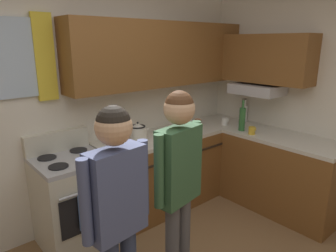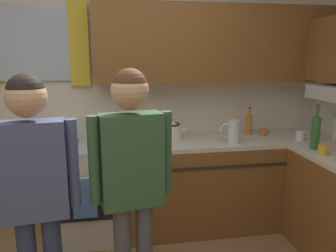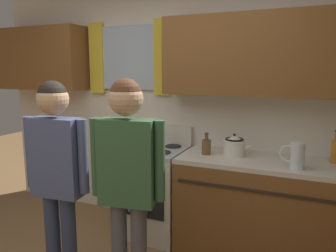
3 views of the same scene
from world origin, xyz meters
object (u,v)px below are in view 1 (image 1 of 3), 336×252
object	(u,v)px
bottle_wine_green	(242,118)
bottle_oil_amber	(186,117)
bottle_squat_brown	(121,139)
mug_ceramic_white	(225,121)
mug_mustard_yellow	(252,130)
water_pitcher	(187,126)
adult_in_plaid	(179,173)
stove_oven	(73,200)
cup_terracotta	(197,122)
adult_left	(117,202)
bottle_milk_white	(244,113)
stovetop_kettle	(138,132)

from	to	relation	value
bottle_wine_green	bottle_oil_amber	world-z (taller)	bottle_wine_green
bottle_oil_amber	bottle_squat_brown	bearing A→B (deg)	-172.19
mug_ceramic_white	mug_mustard_yellow	bearing A→B (deg)	-100.29
bottle_wine_green	water_pitcher	bearing A→B (deg)	154.38
bottle_wine_green	adult_in_plaid	xyz separation A→B (m)	(-1.62, -0.63, -0.03)
stove_oven	mug_ceramic_white	xyz separation A→B (m)	(2.03, -0.19, 0.48)
bottle_squat_brown	cup_terracotta	bearing A→B (deg)	3.50
cup_terracotta	adult_left	size ratio (longest dim) A/B	0.07
mug_mustard_yellow	cup_terracotta	xyz separation A→B (m)	(-0.18, 0.71, -0.01)
adult_left	adult_in_plaid	bearing A→B (deg)	4.98
bottle_squat_brown	adult_in_plaid	size ratio (longest dim) A/B	0.13
bottle_squat_brown	water_pitcher	bearing A→B (deg)	-11.35
mug_mustard_yellow	adult_left	size ratio (longest dim) A/B	0.07
adult_left	adult_in_plaid	xyz separation A→B (m)	(0.55, 0.05, 0.01)
bottle_oil_amber	mug_mustard_yellow	distance (m)	0.84
mug_ceramic_white	cup_terracotta	size ratio (longest dim) A/B	1.15
cup_terracotta	adult_left	bearing A→B (deg)	-148.25
bottle_squat_brown	bottle_milk_white	size ratio (longest dim) A/B	0.65
stove_oven	adult_in_plaid	bearing A→B (deg)	-72.22
mug_mustard_yellow	cup_terracotta	size ratio (longest dim) A/B	1.10
bottle_wine_green	mug_mustard_yellow	xyz separation A→B (m)	(-0.03, -0.17, -0.11)
stove_oven	cup_terracotta	xyz separation A→B (m)	(1.76, 0.05, 0.47)
stove_oven	bottle_wine_green	xyz separation A→B (m)	(1.98, -0.49, 0.58)
bottle_oil_amber	stovetop_kettle	distance (m)	0.83
stove_oven	water_pitcher	bearing A→B (deg)	-7.84
stove_oven	mug_ceramic_white	world-z (taller)	stove_oven
adult_left	adult_in_plaid	size ratio (longest dim) A/B	0.99
bottle_oil_amber	mug_ceramic_white	world-z (taller)	bottle_oil_amber
bottle_milk_white	mug_ceramic_white	xyz separation A→B (m)	(-0.35, 0.04, -0.07)
water_pitcher	stove_oven	bearing A→B (deg)	172.16
bottle_oil_amber	cup_terracotta	xyz separation A→B (m)	(0.13, -0.07, -0.07)
bottle_wine_green	stovetop_kettle	world-z (taller)	bottle_wine_green
water_pitcher	bottle_wine_green	bearing A→B (deg)	-25.62
bottle_squat_brown	adult_left	size ratio (longest dim) A/B	0.13
bottle_oil_amber	mug_ceramic_white	bearing A→B (deg)	-37.86
stove_oven	bottle_wine_green	distance (m)	2.12
water_pitcher	adult_left	distance (m)	1.82
mug_mustard_yellow	water_pitcher	xyz separation A→B (m)	(-0.60, 0.48, 0.07)
adult_left	bottle_squat_brown	bearing A→B (deg)	56.58
stove_oven	bottle_wine_green	world-z (taller)	bottle_wine_green
bottle_wine_green	adult_left	world-z (taller)	adult_left
mug_ceramic_white	adult_in_plaid	world-z (taller)	adult_in_plaid
stove_oven	bottle_squat_brown	bearing A→B (deg)	-2.76
bottle_milk_white	stovetop_kettle	distance (m)	1.60
bottle_milk_white	adult_left	distance (m)	2.74
stovetop_kettle	cup_terracotta	bearing A→B (deg)	1.06
stove_oven	mug_ceramic_white	distance (m)	2.10
bottle_milk_white	mug_ceramic_white	distance (m)	0.36
mug_mustard_yellow	bottle_squat_brown	bearing A→B (deg)	155.45
mug_mustard_yellow	water_pitcher	distance (m)	0.77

